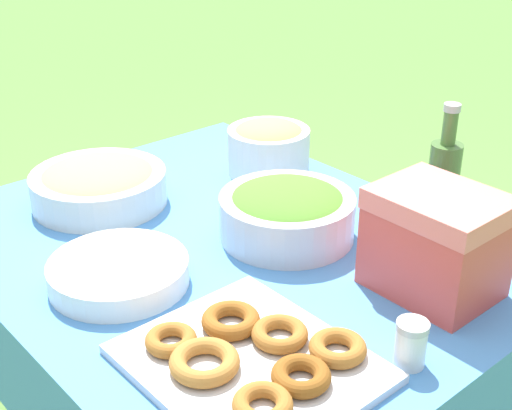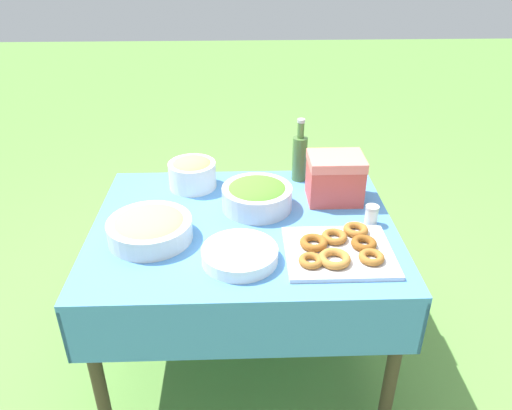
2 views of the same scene
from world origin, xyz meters
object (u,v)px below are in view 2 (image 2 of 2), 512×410
object	(u,v)px
pasta_bowl	(150,227)
donut_platter	(339,250)
salad_bowl	(257,195)
olive_oil_bottle	(300,156)
cooler_box	(335,178)
plate_stack	(240,255)
bread_bowl	(192,172)

from	to	relation	value
pasta_bowl	donut_platter	bearing A→B (deg)	169.83
salad_bowl	pasta_bowl	xyz separation A→B (m)	(0.41, 0.22, -0.01)
olive_oil_bottle	cooler_box	bearing A→B (deg)	123.21
plate_stack	cooler_box	distance (m)	0.60
salad_bowl	olive_oil_bottle	world-z (taller)	olive_oil_bottle
pasta_bowl	cooler_box	bearing A→B (deg)	-159.00
olive_oil_bottle	bread_bowl	xyz separation A→B (m)	(0.48, 0.06, -0.04)
bread_bowl	salad_bowl	bearing A→B (deg)	144.56
olive_oil_bottle	plate_stack	bearing A→B (deg)	66.31
salad_bowl	olive_oil_bottle	xyz separation A→B (m)	(-0.20, -0.26, 0.06)
pasta_bowl	cooler_box	size ratio (longest dim) A/B	1.38
cooler_box	donut_platter	bearing A→B (deg)	83.27
salad_bowl	bread_bowl	distance (m)	0.34
salad_bowl	plate_stack	world-z (taller)	salad_bowl
donut_platter	cooler_box	xyz separation A→B (m)	(-0.05, -0.41, 0.08)
donut_platter	olive_oil_bottle	distance (m)	0.61
plate_stack	cooler_box	bearing A→B (deg)	-132.93
bread_bowl	cooler_box	bearing A→B (deg)	167.44
pasta_bowl	donut_platter	world-z (taller)	pasta_bowl
pasta_bowl	salad_bowl	bearing A→B (deg)	-151.65
donut_platter	plate_stack	xyz separation A→B (m)	(0.35, 0.03, 0.01)
pasta_bowl	plate_stack	xyz separation A→B (m)	(-0.33, 0.15, -0.02)
donut_platter	olive_oil_bottle	bearing A→B (deg)	-82.44
cooler_box	salad_bowl	bearing A→B (deg)	10.85
donut_platter	olive_oil_bottle	world-z (taller)	olive_oil_bottle
donut_platter	cooler_box	world-z (taller)	cooler_box
pasta_bowl	bread_bowl	xyz separation A→B (m)	(-0.13, -0.42, 0.02)
olive_oil_bottle	salad_bowl	bearing A→B (deg)	51.95
plate_stack	olive_oil_bottle	world-z (taller)	olive_oil_bottle
cooler_box	plate_stack	bearing A→B (deg)	47.07
bread_bowl	cooler_box	distance (m)	0.62
plate_stack	donut_platter	bearing A→B (deg)	-175.57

